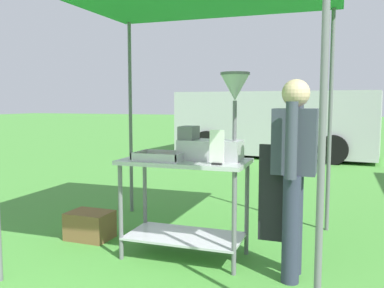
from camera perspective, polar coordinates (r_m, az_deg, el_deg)
The scene contains 8 objects.
ground_plane at distance 8.45m, azimuth 10.16°, elevation -4.06°, with size 70.00×70.00×0.00m, color #478E38.
donut_cart at distance 3.84m, azimuth -1.00°, elevation -6.17°, with size 1.15×0.60×0.91m.
donut_tray at distance 3.79m, azimuth -4.40°, elevation -1.85°, with size 0.44×0.33×0.07m.
donut_fryer at distance 3.74m, azimuth 3.37°, elevation 2.09°, with size 0.63×0.28×0.78m.
menu_sign at distance 3.48m, azimuth 3.41°, elevation -0.76°, with size 0.13×0.05×0.29m.
vendor at distance 3.43m, azimuth 13.66°, elevation -3.25°, with size 0.45×0.53×1.61m.
supply_crate at distance 4.58m, azimuth -13.77°, elevation -10.74°, with size 0.45×0.35×0.29m.
van_silver at distance 11.23m, azimuth 11.46°, elevation 2.85°, with size 5.23×2.47×1.69m.
Camera 1 is at (1.31, -2.22, 1.43)m, focal length 39.03 mm.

